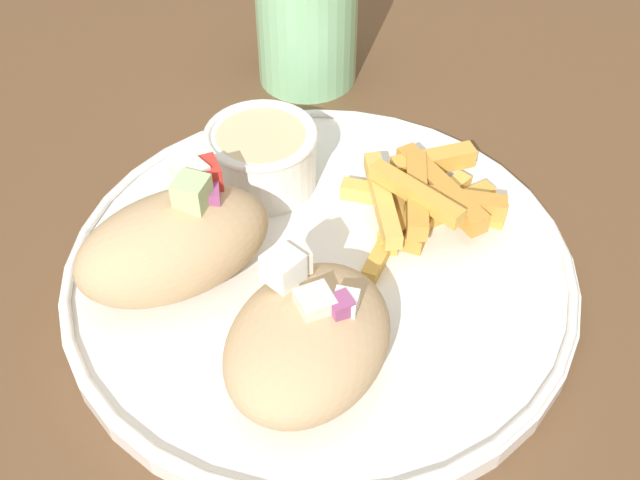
% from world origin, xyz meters
% --- Properties ---
extents(table, '(1.40, 1.40, 0.75)m').
position_xyz_m(table, '(0.00, 0.00, 0.69)').
color(table, brown).
rests_on(table, ground_plane).
extents(plate, '(0.31, 0.31, 0.02)m').
position_xyz_m(plate, '(-0.03, -0.05, 0.76)').
color(plate, white).
rests_on(plate, table).
extents(pita_sandwich_near, '(0.13, 0.11, 0.06)m').
position_xyz_m(pita_sandwich_near, '(-0.09, -0.09, 0.79)').
color(pita_sandwich_near, tan).
rests_on(pita_sandwich_near, plate).
extents(pita_sandwich_far, '(0.13, 0.10, 0.07)m').
position_xyz_m(pita_sandwich_far, '(-0.09, 0.01, 0.80)').
color(pita_sandwich_far, tan).
rests_on(pita_sandwich_far, plate).
extents(fries_pile, '(0.13, 0.10, 0.03)m').
position_xyz_m(fries_pile, '(0.05, -0.06, 0.78)').
color(fries_pile, '#E5B251').
rests_on(fries_pile, plate).
extents(sauce_ramekin, '(0.07, 0.07, 0.04)m').
position_xyz_m(sauce_ramekin, '(0.00, 0.03, 0.79)').
color(sauce_ramekin, white).
rests_on(sauce_ramekin, plate).
extents(water_glass, '(0.08, 0.08, 0.10)m').
position_xyz_m(water_glass, '(0.13, 0.12, 0.80)').
color(water_glass, '#8CCC93').
rests_on(water_glass, table).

